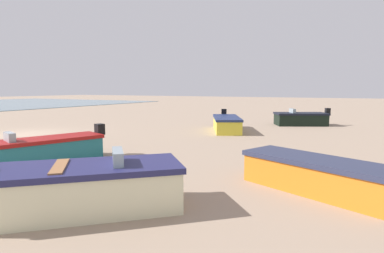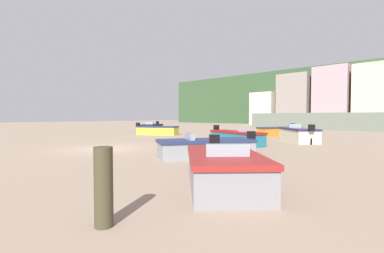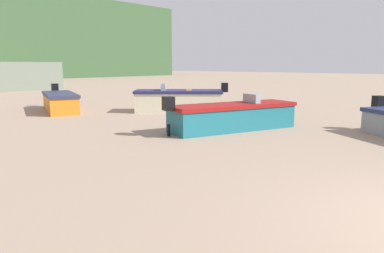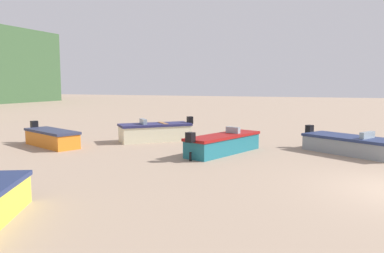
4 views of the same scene
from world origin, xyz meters
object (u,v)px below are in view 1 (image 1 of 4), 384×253
Objects in this scene: boat_yellow_4 at (226,124)px; boat_orange_6 at (317,175)px; boat_cream_0 at (85,188)px; boat_teal_5 at (36,151)px; boat_black_1 at (301,119)px.

boat_yellow_4 is 11.03m from boat_orange_6.
boat_cream_0 is 0.99× the size of boat_orange_6.
boat_cream_0 is 0.84× the size of boat_teal_5.
boat_cream_0 is 17.82m from boat_black_1.
boat_teal_5 is at bearing -158.95° from boat_cream_0.
boat_yellow_4 is at bearing 55.28° from boat_orange_6.
boat_teal_5 is (10.53, -2.48, 0.01)m from boat_yellow_4.
boat_cream_0 is 1.03× the size of boat_black_1.
boat_cream_0 is at bearing 148.98° from boat_black_1.
boat_cream_0 reaches higher than boat_orange_6.
boat_yellow_4 is at bearing 146.10° from boat_cream_0.
boat_black_1 is at bearing -91.12° from boat_teal_5.
boat_yellow_4 reaches higher than boat_orange_6.
boat_teal_5 is 8.53m from boat_orange_6.
boat_yellow_4 is (5.05, -3.34, -0.01)m from boat_black_1.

